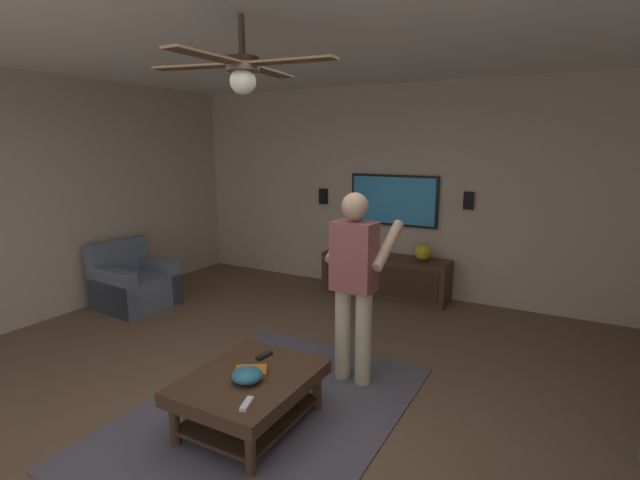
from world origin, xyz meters
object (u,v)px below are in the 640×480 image
(armchair, at_px, (134,285))
(wall_speaker_right, at_px, (323,196))
(vase_round, at_px, (423,252))
(book, at_px, (251,372))
(person_standing, at_px, (355,277))
(remote_white, at_px, (247,404))
(media_console, at_px, (385,276))
(ceiling_fan, at_px, (242,69))
(wall_speaker_left, at_px, (469,201))
(tv, at_px, (393,200))
(remote_black, at_px, (264,356))
(coffee_table, at_px, (250,389))
(bowl, at_px, (247,375))
(remote_grey, at_px, (244,370))

(armchair, height_order, wall_speaker_right, wall_speaker_right)
(vase_round, bearing_deg, book, 175.44)
(person_standing, bearing_deg, book, 162.83)
(armchair, xyz_separation_m, remote_white, (-1.70, -3.10, 0.13))
(media_console, bearing_deg, book, 4.12)
(ceiling_fan, bearing_deg, armchair, 63.71)
(person_standing, bearing_deg, wall_speaker_left, -4.79)
(tv, bearing_deg, remote_black, 2.79)
(media_console, relative_size, tv, 1.40)
(coffee_table, xyz_separation_m, vase_round, (3.31, -0.26, 0.36))
(remote_white, distance_m, wall_speaker_left, 4.00)
(armchair, bearing_deg, tv, 43.54)
(armchair, distance_m, wall_speaker_left, 4.34)
(bowl, bearing_deg, wall_speaker_left, -10.99)
(person_standing, height_order, remote_grey, person_standing)
(coffee_table, height_order, tv, tv)
(remote_grey, height_order, ceiling_fan, ceiling_fan)
(vase_round, bearing_deg, wall_speaker_left, -64.39)
(media_console, distance_m, vase_round, 0.63)
(tv, height_order, bowl, tv)
(remote_grey, bearing_deg, media_console, -40.93)
(bowl, bearing_deg, tv, 4.42)
(armchair, distance_m, vase_round, 3.70)
(person_standing, relative_size, wall_speaker_left, 7.45)
(person_standing, height_order, remote_black, person_standing)
(remote_black, bearing_deg, remote_white, -146.62)
(coffee_table, xyz_separation_m, media_console, (3.29, 0.24, -0.02))
(armchair, distance_m, remote_grey, 3.12)
(remote_white, bearing_deg, vase_round, -17.57)
(remote_black, bearing_deg, wall_speaker_left, -7.20)
(tv, relative_size, book, 5.51)
(remote_black, bearing_deg, armchair, 75.76)
(ceiling_fan, bearing_deg, remote_grey, 54.34)
(wall_speaker_right, xyz_separation_m, ceiling_fan, (-3.62, -1.40, 1.20))
(coffee_table, distance_m, ceiling_fan, 2.17)
(coffee_table, relative_size, person_standing, 0.61)
(tv, distance_m, ceiling_fan, 3.81)
(book, bearing_deg, wall_speaker_left, -135.63)
(tv, height_order, remote_grey, tv)
(remote_grey, bearing_deg, remote_white, 175.86)
(bowl, relative_size, wall_speaker_left, 0.98)
(tv, bearing_deg, person_standing, 13.34)
(person_standing, bearing_deg, bowl, 166.80)
(remote_black, relative_size, wall_speaker_left, 0.68)
(bowl, relative_size, remote_white, 1.44)
(armchair, bearing_deg, media_console, 40.25)
(bowl, distance_m, wall_speaker_left, 3.79)
(media_console, xyz_separation_m, wall_speaker_right, (0.25, 1.08, 0.99))
(media_console, bearing_deg, armchair, -54.13)
(coffee_table, xyz_separation_m, tv, (3.53, 0.24, 0.98))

